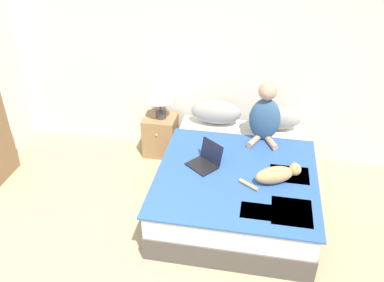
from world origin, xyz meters
The scene contains 9 objects.
wall_back centered at (0.00, 3.04, 1.27)m, with size 5.96×0.05×2.55m.
bed centered at (0.56, 1.95, 0.26)m, with size 1.64×2.03×0.52m.
pillow_near centered at (0.20, 2.80, 0.67)m, with size 0.62×0.28×0.30m.
pillow_far centered at (0.91, 2.80, 0.67)m, with size 0.62×0.28×0.30m.
person_sitting centered at (0.79, 2.51, 0.83)m, with size 0.36×0.35×0.71m.
cat_tabby centered at (0.95, 1.71, 0.61)m, with size 0.60×0.36×0.19m.
laptop_open centered at (0.21, 1.87, 0.57)m, with size 0.41×0.41×0.24m.
nightstand centered at (-0.52, 2.78, 0.27)m, with size 0.41×0.39×0.53m.
table_lamp centered at (-0.50, 2.78, 0.87)m, with size 0.32×0.32×0.47m.
Camera 1 is at (0.71, -1.62, 3.03)m, focal length 38.00 mm.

